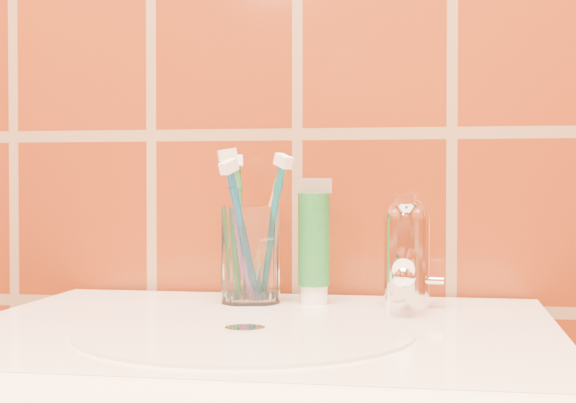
# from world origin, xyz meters

# --- Properties ---
(glass_tumbler) EXTENTS (0.08, 0.08, 0.11)m
(glass_tumbler) POSITION_xyz_m (-0.04, 1.11, 0.90)
(glass_tumbler) COLOR white
(glass_tumbler) RESTS_ON pedestal_sink
(toothpaste_tube) EXTENTS (0.04, 0.04, 0.14)m
(toothpaste_tube) POSITION_xyz_m (0.03, 1.11, 0.91)
(toothpaste_tube) COLOR white
(toothpaste_tube) RESTS_ON pedestal_sink
(faucet) EXTENTS (0.05, 0.11, 0.12)m
(faucet) POSITION_xyz_m (0.14, 1.09, 0.91)
(faucet) COLOR white
(faucet) RESTS_ON pedestal_sink
(toothbrush_0) EXTENTS (0.08, 0.07, 0.17)m
(toothbrush_0) POSITION_xyz_m (-0.02, 1.11, 0.93)
(toothbrush_0) COLOR white
(toothbrush_0) RESTS_ON glass_tumbler
(toothbrush_1) EXTENTS (0.09, 0.12, 0.18)m
(toothbrush_1) POSITION_xyz_m (-0.04, 1.08, 0.93)
(toothbrush_1) COLOR navy
(toothbrush_1) RESTS_ON glass_tumbler
(toothbrush_2) EXTENTS (0.12, 0.12, 0.18)m
(toothbrush_2) POSITION_xyz_m (-0.01, 1.10, 0.93)
(toothbrush_2) COLOR #0B5D62
(toothbrush_2) RESTS_ON glass_tumbler
(toothbrush_3) EXTENTS (0.08, 0.07, 0.18)m
(toothbrush_3) POSITION_xyz_m (-0.05, 1.09, 0.93)
(toothbrush_3) COLOR #814493
(toothbrush_3) RESTS_ON glass_tumbler
(toothbrush_4) EXTENTS (0.08, 0.12, 0.18)m
(toothbrush_4) POSITION_xyz_m (-0.05, 1.12, 0.93)
(toothbrush_4) COLOR #1B672D
(toothbrush_4) RESTS_ON glass_tumbler
(toothbrush_5) EXTENTS (0.12, 0.12, 0.18)m
(toothbrush_5) POSITION_xyz_m (-0.02, 1.13, 0.93)
(toothbrush_5) COLOR orange
(toothbrush_5) RESTS_ON glass_tumbler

